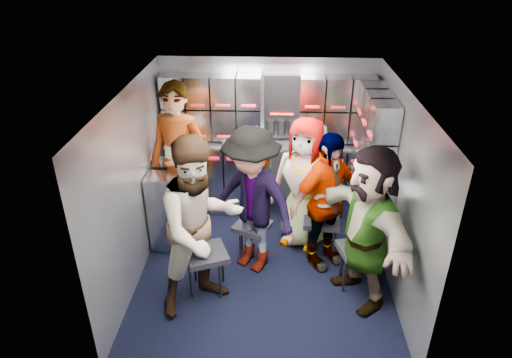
{
  "coord_description": "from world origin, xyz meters",
  "views": [
    {
      "loc": [
        0.11,
        -4.21,
        3.42
      ],
      "look_at": [
        -0.11,
        0.35,
        0.99
      ],
      "focal_mm": 32.0,
      "sensor_mm": 36.0,
      "label": 1
    }
  ],
  "objects_px": {
    "jump_seat_near_right": "(359,252)",
    "attendant_arc_a": "(201,226)",
    "attendant_arc_d": "(325,202)",
    "attendant_arc_c": "(304,184)",
    "jump_seat_near_left": "(206,256)",
    "jump_seat_mid_left": "(253,228)",
    "jump_seat_center": "(302,208)",
    "attendant_standing": "(179,164)",
    "jump_seat_mid_right": "(322,222)",
    "attendant_arc_b": "(252,202)",
    "attendant_arc_e": "(367,227)"
  },
  "relations": [
    {
      "from": "jump_seat_mid_left",
      "to": "jump_seat_near_right",
      "type": "bearing_deg",
      "value": -21.37
    },
    {
      "from": "jump_seat_near_left",
      "to": "attendant_standing",
      "type": "distance_m",
      "value": 1.27
    },
    {
      "from": "jump_seat_mid_left",
      "to": "attendant_arc_c",
      "type": "height_order",
      "value": "attendant_arc_c"
    },
    {
      "from": "attendant_arc_d",
      "to": "jump_seat_center",
      "type": "bearing_deg",
      "value": 73.23
    },
    {
      "from": "jump_seat_near_left",
      "to": "jump_seat_mid_right",
      "type": "xyz_separation_m",
      "value": [
        1.27,
        0.72,
        -0.01
      ]
    },
    {
      "from": "attendant_standing",
      "to": "jump_seat_mid_right",
      "type": "bearing_deg",
      "value": 3.3
    },
    {
      "from": "attendant_arc_b",
      "to": "jump_seat_near_left",
      "type": "bearing_deg",
      "value": -103.05
    },
    {
      "from": "jump_seat_mid_right",
      "to": "jump_seat_center",
      "type": "bearing_deg",
      "value": 117.84
    },
    {
      "from": "jump_seat_center",
      "to": "attendant_arc_d",
      "type": "xyz_separation_m",
      "value": [
        0.21,
        -0.59,
        0.44
      ]
    },
    {
      "from": "attendant_arc_b",
      "to": "attendant_arc_e",
      "type": "relative_size",
      "value": 0.99
    },
    {
      "from": "jump_seat_near_left",
      "to": "attendant_arc_e",
      "type": "bearing_deg",
      "value": -0.74
    },
    {
      "from": "jump_seat_mid_left",
      "to": "jump_seat_center",
      "type": "distance_m",
      "value": 0.79
    },
    {
      "from": "attendant_standing",
      "to": "attendant_arc_e",
      "type": "height_order",
      "value": "attendant_standing"
    },
    {
      "from": "jump_seat_mid_left",
      "to": "attendant_arc_b",
      "type": "relative_size",
      "value": 0.29
    },
    {
      "from": "attendant_arc_c",
      "to": "attendant_arc_b",
      "type": "bearing_deg",
      "value": -115.17
    },
    {
      "from": "attendant_arc_e",
      "to": "jump_seat_mid_left",
      "type": "bearing_deg",
      "value": -143.59
    },
    {
      "from": "attendant_arc_d",
      "to": "attendant_arc_c",
      "type": "bearing_deg",
      "value": 80.96
    },
    {
      "from": "attendant_arc_d",
      "to": "jump_seat_mid_left",
      "type": "bearing_deg",
      "value": 137.84
    },
    {
      "from": "jump_seat_mid_left",
      "to": "jump_seat_center",
      "type": "height_order",
      "value": "jump_seat_mid_left"
    },
    {
      "from": "jump_seat_mid_right",
      "to": "attendant_arc_b",
      "type": "distance_m",
      "value": 0.96
    },
    {
      "from": "jump_seat_near_left",
      "to": "jump_seat_center",
      "type": "xyz_separation_m",
      "value": [
        1.06,
        1.13,
        -0.06
      ]
    },
    {
      "from": "jump_seat_near_left",
      "to": "attendant_arc_b",
      "type": "distance_m",
      "value": 0.76
    },
    {
      "from": "jump_seat_near_left",
      "to": "jump_seat_mid_right",
      "type": "distance_m",
      "value": 1.46
    },
    {
      "from": "jump_seat_center",
      "to": "attendant_standing",
      "type": "height_order",
      "value": "attendant_standing"
    },
    {
      "from": "attendant_standing",
      "to": "attendant_arc_d",
      "type": "xyz_separation_m",
      "value": [
        1.72,
        -0.51,
        -0.18
      ]
    },
    {
      "from": "jump_seat_center",
      "to": "attendant_arc_a",
      "type": "height_order",
      "value": "attendant_arc_a"
    },
    {
      "from": "jump_seat_near_right",
      "to": "jump_seat_near_left",
      "type": "bearing_deg",
      "value": -174.43
    },
    {
      "from": "attendant_arc_a",
      "to": "jump_seat_center",
      "type": "bearing_deg",
      "value": 14.69
    },
    {
      "from": "attendant_arc_b",
      "to": "attendant_arc_d",
      "type": "height_order",
      "value": "attendant_arc_b"
    },
    {
      "from": "attendant_arc_d",
      "to": "attendant_arc_e",
      "type": "distance_m",
      "value": 0.67
    },
    {
      "from": "jump_seat_center",
      "to": "attendant_arc_c",
      "type": "bearing_deg",
      "value": -90.0
    },
    {
      "from": "attendant_standing",
      "to": "attendant_arc_c",
      "type": "xyz_separation_m",
      "value": [
        1.51,
        -0.11,
        -0.18
      ]
    },
    {
      "from": "attendant_standing",
      "to": "attendant_arc_d",
      "type": "height_order",
      "value": "attendant_standing"
    },
    {
      "from": "jump_seat_mid_right",
      "to": "jump_seat_near_right",
      "type": "height_order",
      "value": "jump_seat_mid_right"
    },
    {
      "from": "attendant_standing",
      "to": "jump_seat_near_right",
      "type": "bearing_deg",
      "value": -9.07
    },
    {
      "from": "attendant_arc_c",
      "to": "jump_seat_mid_left",
      "type": "bearing_deg",
      "value": -126.7
    },
    {
      "from": "jump_seat_center",
      "to": "attendant_arc_e",
      "type": "relative_size",
      "value": 0.25
    },
    {
      "from": "jump_seat_center",
      "to": "jump_seat_near_right",
      "type": "height_order",
      "value": "jump_seat_near_right"
    },
    {
      "from": "attendant_arc_a",
      "to": "attendant_arc_e",
      "type": "height_order",
      "value": "attendant_arc_a"
    },
    {
      "from": "attendant_arc_b",
      "to": "attendant_arc_c",
      "type": "relative_size",
      "value": 1.05
    },
    {
      "from": "jump_seat_near_right",
      "to": "attendant_standing",
      "type": "height_order",
      "value": "attendant_standing"
    },
    {
      "from": "jump_seat_near_right",
      "to": "attendant_arc_a",
      "type": "relative_size",
      "value": 0.27
    },
    {
      "from": "jump_seat_near_left",
      "to": "attendant_arc_a",
      "type": "distance_m",
      "value": 0.53
    },
    {
      "from": "jump_seat_center",
      "to": "attendant_standing",
      "type": "xyz_separation_m",
      "value": [
        -1.51,
        -0.07,
        0.62
      ]
    },
    {
      "from": "jump_seat_near_left",
      "to": "jump_seat_near_right",
      "type": "bearing_deg",
      "value": 5.57
    },
    {
      "from": "jump_seat_center",
      "to": "jump_seat_mid_right",
      "type": "bearing_deg",
      "value": -62.16
    },
    {
      "from": "attendant_arc_d",
      "to": "jump_seat_near_right",
      "type": "bearing_deg",
      "value": -83.91
    },
    {
      "from": "attendant_arc_b",
      "to": "jump_seat_mid_right",
      "type": "bearing_deg",
      "value": 52.77
    },
    {
      "from": "jump_seat_mid_left",
      "to": "attendant_arc_b",
      "type": "xyz_separation_m",
      "value": [
        0.0,
        -0.18,
        0.47
      ]
    },
    {
      "from": "jump_seat_near_left",
      "to": "jump_seat_mid_left",
      "type": "bearing_deg",
      "value": 53.25
    }
  ]
}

